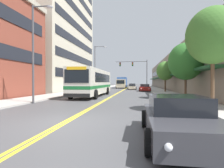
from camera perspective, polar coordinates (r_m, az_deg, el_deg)
The scene contains 20 objects.
ground_plane at distance 44.25m, azimuth 4.38°, elevation -1.59°, with size 240.00×240.00×0.00m, color #4C4C4F.
sidewalk_left at distance 45.35m, azimuth -4.85°, elevation -1.46°, with size 3.58×106.00×0.12m.
sidewalk_right at distance 44.34m, azimuth 13.83°, elevation -1.53°, with size 3.58×106.00×0.12m.
centre_line at distance 44.25m, azimuth 4.38°, elevation -1.59°, with size 0.34×106.00×0.01m.
office_tower_left at distance 41.72m, azimuth -19.00°, elevation 16.63°, with size 12.08×23.11×26.48m.
storefront_row_right at distance 45.32m, azimuth 21.44°, elevation 3.14°, with size 9.10×68.00×7.47m.
city_bus at distance 21.71m, azimuth -6.27°, elevation 0.82°, with size 2.92×11.49×3.19m.
car_beige_parked_left_near at distance 39.96m, azimuth -2.35°, elevation -0.95°, with size 1.97×4.59×1.33m.
car_silver_parked_left_mid at distance 33.08m, azimuth -4.64°, elevation -1.35°, with size 2.00×4.63×1.25m.
car_dark_grey_parked_right_foreground at distance 5.78m, azimuth 20.73°, elevation -10.68°, with size 2.11×4.39×1.31m.
car_red_parked_right_mid at distance 34.33m, azimuth 10.60°, elevation -1.22°, with size 2.20×4.92×1.34m.
car_champagne_moving_lead at distance 40.73m, azimuth 6.62°, elevation -1.00°, with size 1.97×4.53×1.18m.
car_slate_blue_moving_second at distance 47.74m, azimuth 6.65°, elevation -0.69°, with size 2.14×4.60×1.32m.
box_truck at distance 49.51m, azimuth 3.24°, elevation 0.47°, with size 2.77×7.33×3.09m.
traffic_signal_mast at distance 41.33m, azimuth 7.86°, elevation 5.10°, with size 7.44×0.38×6.88m.
street_lamp_left_near at distance 15.69m, azimuth -23.68°, elevation 11.38°, with size 1.83×0.28×7.96m.
street_lamp_left_far at distance 34.84m, azimuth -5.10°, elevation 6.39°, with size 2.43×0.28×8.86m.
street_tree_right_near at distance 11.49m, azimuth 30.05°, elevation 13.44°, with size 2.88×2.88×5.77m.
street_tree_right_mid at distance 19.21m, azimuth 22.90°, elevation 6.81°, with size 3.42×3.42×5.58m.
street_tree_right_far at distance 30.82m, azimuth 17.00°, elevation 4.12°, with size 2.91×2.91×5.11m.
Camera 1 is at (3.10, -7.11, 1.74)m, focal length 28.00 mm.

